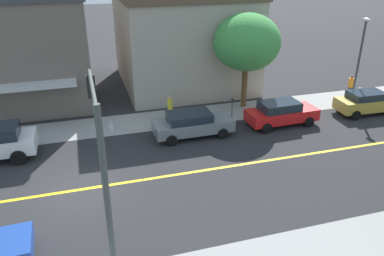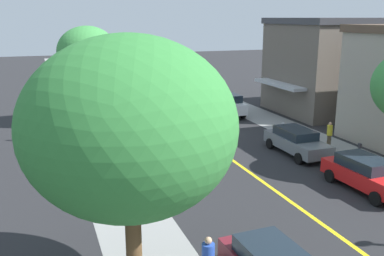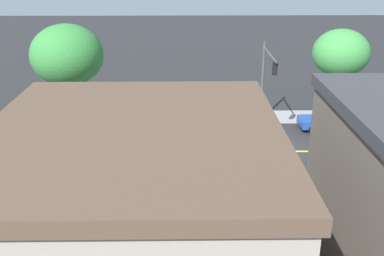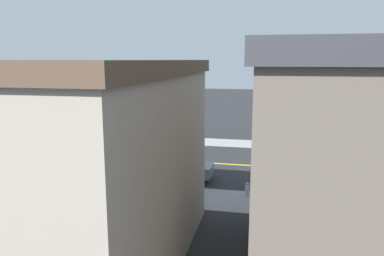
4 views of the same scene
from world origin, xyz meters
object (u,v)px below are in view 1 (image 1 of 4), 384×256
object	(u,v)px
fire_hydrant	(111,126)
street_lamp	(361,51)
traffic_light_mast	(100,149)
pedestrian_orange_shirt	(351,86)
street_tree_left_near	(247,42)
gold_sedan_left_curb	(367,102)
small_dog	(360,91)
red_sedan_left_curb	(281,113)
parking_meter	(232,106)
grey_sedan_left_curb	(192,124)
pedestrian_yellow_shirt	(170,107)

from	to	relation	value
fire_hydrant	street_lamp	size ratio (longest dim) A/B	0.12
fire_hydrant	traffic_light_mast	size ratio (longest dim) A/B	0.12
pedestrian_orange_shirt	street_tree_left_near	bearing A→B (deg)	-170.31
gold_sedan_left_curb	small_dog	world-z (taller)	gold_sedan_left_curb
red_sedan_left_curb	street_tree_left_near	bearing A→B (deg)	103.34
red_sedan_left_curb	small_dog	world-z (taller)	red_sedan_left_curb
parking_meter	gold_sedan_left_curb	xyz separation A→B (m)	(1.76, 9.19, -0.09)
street_lamp	pedestrian_orange_shirt	xyz separation A→B (m)	(-0.96, 0.49, -2.92)
street_lamp	red_sedan_left_curb	distance (m)	8.05
street_tree_left_near	small_dog	xyz separation A→B (m)	(0.53, 9.48, -4.21)
fire_hydrant	red_sedan_left_curb	bearing A→B (deg)	79.46
red_sedan_left_curb	grey_sedan_left_curb	bearing A→B (deg)	177.66
traffic_light_mast	street_lamp	world-z (taller)	traffic_light_mast
street_tree_left_near	red_sedan_left_curb	bearing A→B (deg)	15.35
traffic_light_mast	pedestrian_yellow_shirt	size ratio (longest dim) A/B	4.10
street_tree_left_near	pedestrian_orange_shirt	size ratio (longest dim) A/B	3.95
red_sedan_left_curb	fire_hydrant	bearing A→B (deg)	167.46
traffic_light_mast	small_dog	distance (m)	23.56
parking_meter	red_sedan_left_curb	world-z (taller)	red_sedan_left_curb
street_tree_left_near	pedestrian_orange_shirt	xyz separation A→B (m)	(0.42, 8.62, -3.74)
street_tree_left_near	parking_meter	bearing A→B (deg)	-41.61
grey_sedan_left_curb	small_dog	world-z (taller)	grey_sedan_left_curb
parking_meter	gold_sedan_left_curb	size ratio (longest dim) A/B	0.32
street_tree_left_near	gold_sedan_left_curb	size ratio (longest dim) A/B	1.50
fire_hydrant	pedestrian_yellow_shirt	bearing A→B (deg)	103.02
street_tree_left_near	fire_hydrant	size ratio (longest dim) A/B	8.80
street_tree_left_near	small_dog	size ratio (longest dim) A/B	8.80
street_tree_left_near	red_sedan_left_curb	world-z (taller)	street_tree_left_near
fire_hydrant	grey_sedan_left_curb	world-z (taller)	grey_sedan_left_curb
fire_hydrant	street_lamp	xyz separation A→B (m)	(-0.30, 17.68, 3.41)
red_sedan_left_curb	grey_sedan_left_curb	xyz separation A→B (m)	(-0.03, -5.90, -0.02)
street_tree_left_near	fire_hydrant	bearing A→B (deg)	-80.02
street_lamp	pedestrian_orange_shirt	bearing A→B (deg)	153.17
street_tree_left_near	pedestrian_yellow_shirt	bearing A→B (deg)	-82.22
traffic_light_mast	pedestrian_orange_shirt	bearing A→B (deg)	-58.43
traffic_light_mast	grey_sedan_left_curb	distance (m)	10.91
small_dog	pedestrian_yellow_shirt	bearing A→B (deg)	126.23
parking_meter	red_sedan_left_curb	size ratio (longest dim) A/B	0.30
grey_sedan_left_curb	small_dog	distance (m)	14.71
street_tree_left_near	parking_meter	size ratio (longest dim) A/B	4.72
red_sedan_left_curb	parking_meter	bearing A→B (deg)	143.40
grey_sedan_left_curb	gold_sedan_left_curb	bearing A→B (deg)	-0.54
street_tree_left_near	grey_sedan_left_curb	xyz separation A→B (m)	(3.61, -4.91, -3.80)
red_sedan_left_curb	traffic_light_mast	bearing A→B (deg)	-145.49
pedestrian_orange_shirt	small_dog	world-z (taller)	pedestrian_orange_shirt
red_sedan_left_curb	street_lamp	bearing A→B (deg)	15.58
street_tree_left_near	pedestrian_yellow_shirt	world-z (taller)	street_tree_left_near
pedestrian_yellow_shirt	traffic_light_mast	bearing A→B (deg)	65.42
grey_sedan_left_curb	pedestrian_yellow_shirt	size ratio (longest dim) A/B	3.03
grey_sedan_left_curb	street_tree_left_near	bearing A→B (deg)	35.71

